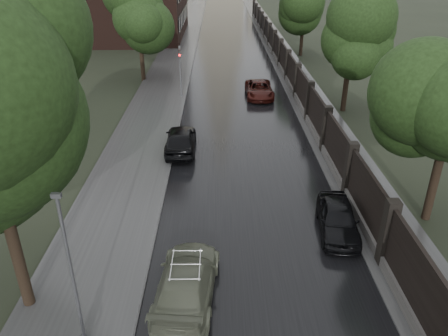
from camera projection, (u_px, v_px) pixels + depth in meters
fence_right at (284, 64)px, 39.81m from camera, size 0.45×75.72×2.70m
tree_left_far at (139, 18)px, 35.96m from camera, size 4.25×4.25×7.39m
tree_right_b at (352, 40)px, 29.13m from camera, size 4.08×4.08×7.01m
tree_right_c at (304, 7)px, 45.19m from camera, size 4.08×4.08×7.01m
lamp_post at (72, 272)px, 11.72m from camera, size 0.25×0.12×5.11m
traffic_light at (180, 68)px, 32.82m from camera, size 0.16×0.32×4.00m
volga_sedan at (187, 282)px, 14.29m from camera, size 2.29×4.78×1.34m
hatchback_left at (181, 139)px, 24.80m from camera, size 1.77×4.26×1.44m
car_right_near at (338, 218)px, 17.70m from camera, size 1.87×3.88×1.28m
car_right_far at (259, 89)px, 33.90m from camera, size 2.06×4.42×1.23m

